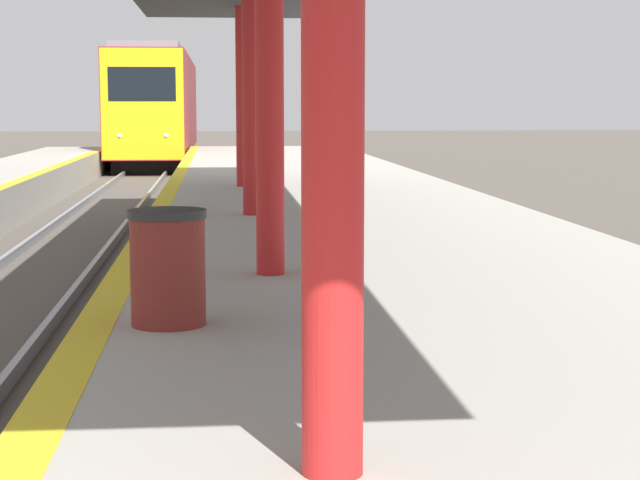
% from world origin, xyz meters
% --- Properties ---
extents(train, '(2.85, 19.62, 4.64)m').
position_xyz_m(train, '(0.00, 44.95, 2.36)').
color(train, black).
rests_on(train, ground).
extents(trash_bin, '(0.57, 0.57, 0.84)m').
position_xyz_m(trash_bin, '(2.19, 6.01, 1.28)').
color(trash_bin, maroon).
rests_on(trash_bin, platform_right).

